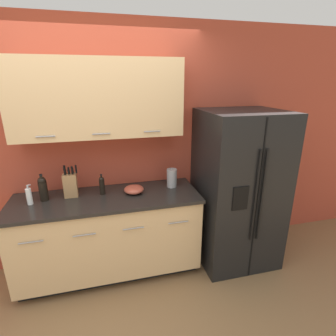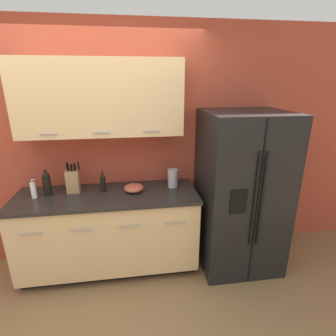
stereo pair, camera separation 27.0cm
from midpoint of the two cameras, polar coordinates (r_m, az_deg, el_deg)
ground_plane at (r=2.73m, az=-14.31°, el=-29.83°), size 14.00×14.00×0.00m
wall_back at (r=2.89m, az=-13.89°, el=6.25°), size 10.00×0.39×2.60m
counter_unit at (r=2.96m, az=-9.97°, el=-13.43°), size 1.87×0.64×0.90m
refrigerator at (r=2.99m, az=18.01°, el=-5.06°), size 0.85×0.80×1.72m
knife_block at (r=2.82m, az=-17.47°, el=-2.72°), size 0.14×0.09×0.33m
wine_bottle at (r=2.85m, az=-22.47°, el=-3.11°), size 0.08×0.08×0.27m
soap_dispenser at (r=2.85m, az=-24.89°, el=-4.46°), size 0.06×0.05×0.20m
oil_bottle at (r=2.78m, az=-11.31°, el=-3.17°), size 0.05×0.05×0.22m
steel_canister at (r=2.85m, az=3.77°, el=-2.25°), size 0.11×0.11×0.22m
mixing_bowl at (r=2.75m, az=-4.68°, el=-4.42°), size 0.20×0.20×0.08m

